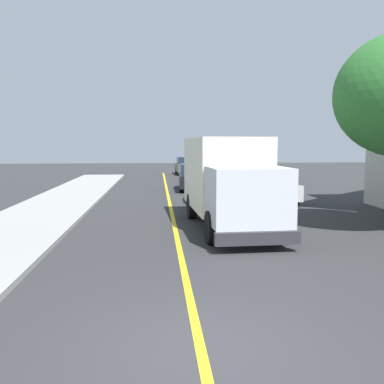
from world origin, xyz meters
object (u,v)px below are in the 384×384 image
parked_car_furthest (186,166)px  parked_van_across (271,187)px  box_truck (228,178)px  parked_car_far (195,171)px  parked_car_mid (193,178)px  parked_car_near (209,188)px

parked_car_furthest → parked_van_across: 20.39m
box_truck → parked_car_far: 19.36m
parked_car_mid → parked_van_across: size_ratio=1.00×
parked_car_far → parked_car_furthest: 7.27m
box_truck → parked_car_far: size_ratio=1.65×
box_truck → parked_van_across: 7.29m
parked_car_near → parked_car_far: bearing=87.9°
parked_car_near → parked_car_furthest: 20.59m
parked_car_far → parked_car_furthest: (-0.31, 7.26, 0.00)m
box_truck → parked_van_across: size_ratio=1.64×
box_truck → parked_car_mid: box_truck is taller
box_truck → parked_car_mid: 12.61m
box_truck → parked_car_far: bearing=88.4°
parked_car_furthest → parked_van_across: same height
box_truck → parked_car_furthest: 26.61m
parked_car_near → parked_car_far: 13.34m
parked_car_far → parked_van_across: 13.19m
parked_car_near → parked_car_mid: (-0.25, 6.58, 0.00)m
parked_car_furthest → parked_car_mid: bearing=-91.7°
parked_car_mid → parked_van_across: (3.50, -6.14, 0.00)m
box_truck → parked_car_far: (0.53, 19.33, -0.97)m
parked_car_mid → parked_car_near: bearing=-87.8°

